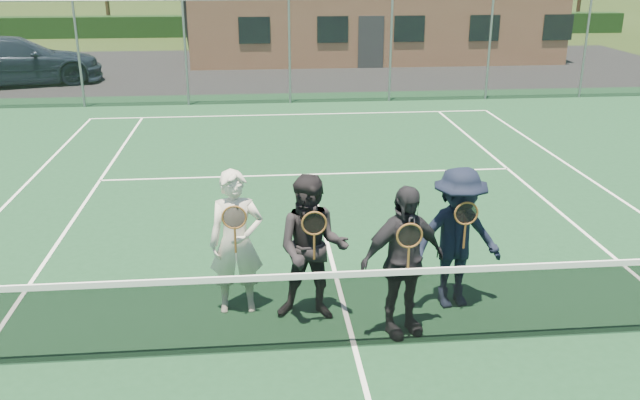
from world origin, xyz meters
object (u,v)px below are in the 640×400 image
object	(u,v)px
car_c	(15,61)
tennis_net	(355,306)
player_c	(403,261)
player_d	(457,238)
player_b	(312,249)
player_a	(236,242)

from	to	relation	value
car_c	tennis_net	bearing A→B (deg)	-169.26
player_c	player_d	world-z (taller)	same
player_b	player_d	world-z (taller)	same
tennis_net	player_b	xyz separation A→B (m)	(-0.41, 0.73, 0.38)
player_d	car_c	bearing A→B (deg)	122.21
player_a	player_c	size ratio (longest dim) A/B	1.00
player_b	player_d	distance (m)	1.79
player_b	player_d	size ratio (longest dim) A/B	1.00
player_d	player_c	bearing A→B (deg)	-143.68
player_a	player_b	bearing A→B (deg)	-16.65
player_a	player_b	xyz separation A→B (m)	(0.90, -0.27, -0.00)
player_b	car_c	bearing A→B (deg)	117.40
car_c	player_d	xyz separation A→B (m)	(10.50, -16.66, 0.11)
car_c	player_b	xyz separation A→B (m)	(8.71, -16.80, 0.11)
tennis_net	player_d	bearing A→B (deg)	32.40
player_a	car_c	bearing A→B (deg)	115.29
player_b	player_c	size ratio (longest dim) A/B	1.00
player_c	tennis_net	bearing A→B (deg)	-153.67
car_c	tennis_net	size ratio (longest dim) A/B	0.48
player_b	player_d	bearing A→B (deg)	4.51
tennis_net	player_a	world-z (taller)	player_a
tennis_net	player_b	world-z (taller)	player_b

